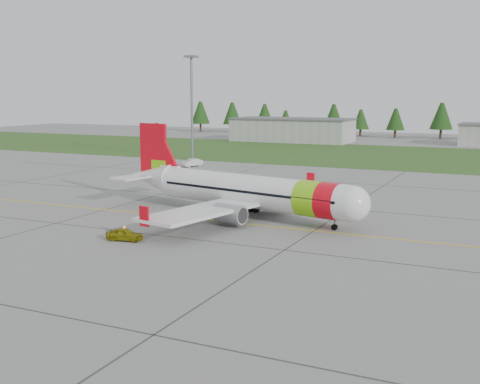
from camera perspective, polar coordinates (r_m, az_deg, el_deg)
The scene contains 9 objects.
ground at distance 55.49m, azimuth -5.47°, elevation -4.38°, with size 320.00×320.00×0.00m, color gray.
aircraft at distance 64.34m, azimuth 0.60°, elevation 0.07°, with size 31.31×29.34×9.59m.
follow_me_car at distance 55.01m, azimuth -10.93°, elevation -2.84°, with size 1.35×1.15×3.37m, color yellow.
service_van at distance 109.14m, azimuth -4.62°, elevation 3.54°, with size 1.50×1.42×4.30m, color silver.
grass_strip at distance 131.90m, azimuth 13.01°, elevation 3.40°, with size 320.00×50.00×0.03m, color #30561E.
taxi_guideline at distance 62.32m, azimuth -1.72°, elevation -2.81°, with size 120.00×0.25×0.02m, color gold.
hangar_west at distance 166.89m, azimuth 4.98°, elevation 5.84°, with size 32.00×14.00×6.00m, color #A8A8A3.
floodlight_mast at distance 120.18m, azimuth -4.59°, elevation 7.83°, with size 0.50×0.50×20.00m, color slate.
treeline at distance 186.54m, azimuth 16.77°, elevation 6.46°, with size 160.00×8.00×10.00m, color #1C3F14, non-canonical shape.
Camera 1 is at (27.63, -46.30, 13.14)m, focal length 45.00 mm.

